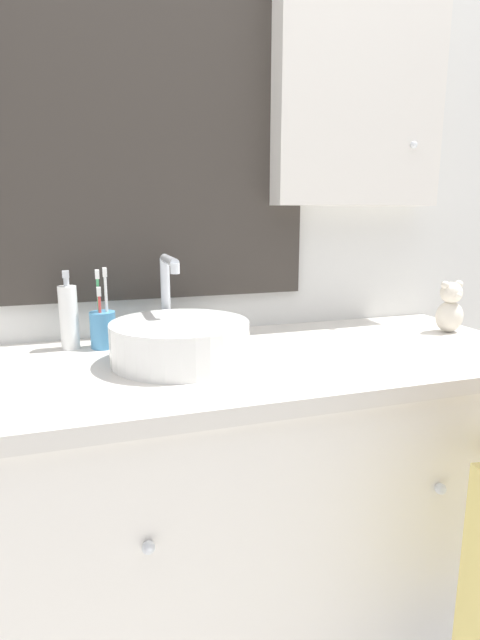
{
  "coord_description": "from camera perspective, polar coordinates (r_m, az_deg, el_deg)",
  "views": [
    {
      "loc": [
        -0.39,
        -0.77,
        1.21
      ],
      "look_at": [
        -0.06,
        0.25,
        0.98
      ],
      "focal_mm": 28.0,
      "sensor_mm": 36.0,
      "label": 1
    }
  ],
  "objects": [
    {
      "name": "wall_back",
      "position": [
        1.45,
        -1.56,
        14.98
      ],
      "size": [
        3.2,
        0.18,
        2.5
      ],
      "color": "silver",
      "rests_on": "ground_plane"
    },
    {
      "name": "vanity_counter",
      "position": [
        1.38,
        2.06,
        -21.81
      ],
      "size": [
        1.38,
        0.59,
        0.88
      ],
      "color": "silver",
      "rests_on": "ground_plane"
    },
    {
      "name": "soap_dispenser",
      "position": [
        1.3,
        -18.98,
        0.39
      ],
      "size": [
        0.04,
        0.04,
        0.19
      ],
      "color": "white",
      "rests_on": "vanity_counter"
    },
    {
      "name": "sink_basin",
      "position": [
        1.14,
        -6.84,
        -2.23
      ],
      "size": [
        0.31,
        0.36,
        0.23
      ],
      "color": "white",
      "rests_on": "vanity_counter"
    },
    {
      "name": "toothbrush_holder",
      "position": [
        1.29,
        -15.39,
        -0.8
      ],
      "size": [
        0.06,
        0.06,
        0.2
      ],
      "color": "#4C93C6",
      "rests_on": "vanity_counter"
    },
    {
      "name": "teddy_bear",
      "position": [
        1.52,
        22.88,
        1.28
      ],
      "size": [
        0.08,
        0.07,
        0.15
      ],
      "color": "beige",
      "rests_on": "vanity_counter"
    }
  ]
}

